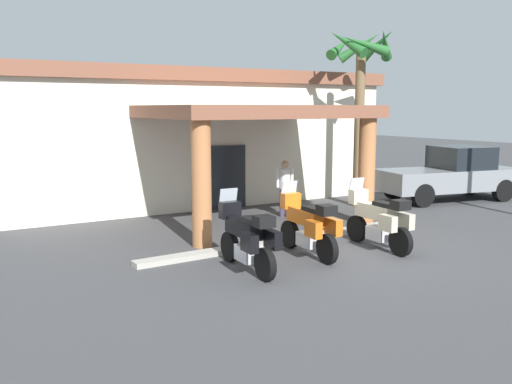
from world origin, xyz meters
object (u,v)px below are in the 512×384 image
object	(u,v)px
pedestrian	(285,184)
motorcycle_orange	(308,225)
motorcycle_cream	(379,220)
palm_tree_near_portico	(361,72)
motel_building	(190,135)
pickup_truck_gray	(451,175)
motorcycle_black	(247,238)

from	to	relation	value
pedestrian	motorcycle_orange	bearing A→B (deg)	-177.90
motorcycle_cream	palm_tree_near_portico	size ratio (longest dim) A/B	0.37
motel_building	pedestrian	bearing A→B (deg)	-75.98
motorcycle_orange	pickup_truck_gray	bearing A→B (deg)	-65.56
motorcycle_cream	pedestrian	size ratio (longest dim) A/B	1.27
motel_building	motorcycle_black	xyz separation A→B (m)	(-3.05, -8.81, -1.64)
motel_building	pedestrian	world-z (taller)	motel_building
motel_building	pickup_truck_gray	world-z (taller)	motel_building
motel_building	motorcycle_cream	distance (m)	9.15
motorcycle_cream	pickup_truck_gray	size ratio (longest dim) A/B	0.40
pedestrian	palm_tree_near_portico	distance (m)	4.72
pedestrian	pickup_truck_gray	size ratio (longest dim) A/B	0.32
motorcycle_black	motorcycle_cream	size ratio (longest dim) A/B	1.00
motel_building	pedestrian	distance (m)	4.91
motorcycle_cream	motorcycle_orange	bearing A→B (deg)	81.06
motorcycle_orange	motorcycle_cream	distance (m)	1.83
motorcycle_orange	palm_tree_near_portico	world-z (taller)	palm_tree_near_portico
pickup_truck_gray	motorcycle_orange	bearing A→B (deg)	-147.45
motel_building	motorcycle_black	distance (m)	9.46
motorcycle_cream	motel_building	bearing A→B (deg)	7.75
motorcycle_cream	motorcycle_black	bearing A→B (deg)	91.52
motorcycle_orange	pickup_truck_gray	size ratio (longest dim) A/B	0.40
pedestrian	pickup_truck_gray	xyz separation A→B (m)	(6.82, -0.83, -0.07)
motorcycle_cream	pickup_truck_gray	world-z (taller)	pickup_truck_gray
motorcycle_orange	pickup_truck_gray	xyz separation A→B (m)	(9.00, 3.10, 0.24)
motel_building	motorcycle_orange	distance (m)	8.81
motorcycle_cream	pickup_truck_gray	bearing A→B (deg)	-59.54
motorcycle_black	motorcycle_cream	world-z (taller)	same
motel_building	motorcycle_black	size ratio (longest dim) A/B	6.35
motorcycle_cream	pickup_truck_gray	xyz separation A→B (m)	(7.22, 3.52, 0.24)
motorcycle_cream	palm_tree_near_portico	bearing A→B (deg)	-34.02
motel_building	motorcycle_black	world-z (taller)	motel_building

